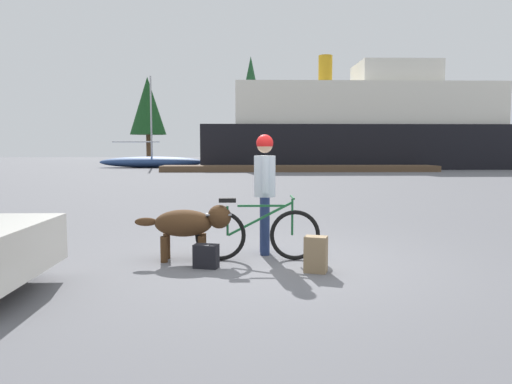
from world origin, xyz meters
name	(u,v)px	position (x,y,z in m)	size (l,w,h in m)	color
ground_plane	(276,262)	(0.00, 0.00, 0.00)	(160.00, 160.00, 0.00)	slate
bicycle	(257,233)	(-0.26, 0.13, 0.39)	(1.77, 0.44, 0.91)	black
person_cyclist	(265,182)	(-0.13, 0.58, 1.09)	(0.32, 0.53, 1.79)	navy
dog	(190,224)	(-1.21, 0.16, 0.52)	(1.36, 0.45, 0.79)	#472D19
backpack	(316,254)	(0.48, -0.56, 0.23)	(0.28, 0.20, 0.47)	#8C7251
handbag_pannier	(206,256)	(-0.94, -0.29, 0.16)	(0.32, 0.18, 0.31)	black
dock_pier	(299,168)	(3.36, 26.77, 0.20)	(18.69, 2.45, 0.40)	brown
ferry_boat	(364,129)	(9.27, 32.94, 3.16)	(25.42, 8.34, 8.92)	black
sailboat_moored	(152,162)	(-7.89, 33.53, 0.48)	(8.50, 2.38, 7.36)	navy
pine_tree_far_left	(148,106)	(-10.85, 47.64, 6.15)	(3.93, 3.93, 9.30)	#4C331E
pine_tree_center	(251,95)	(0.38, 47.11, 7.31)	(3.39, 3.39, 11.45)	#4C331E
pine_tree_far_right	(419,107)	(18.37, 45.97, 5.93)	(3.10, 3.10, 9.13)	#4C331E
pine_tree_mid_back	(262,107)	(1.90, 53.94, 6.59)	(4.24, 4.24, 9.89)	#4C331E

